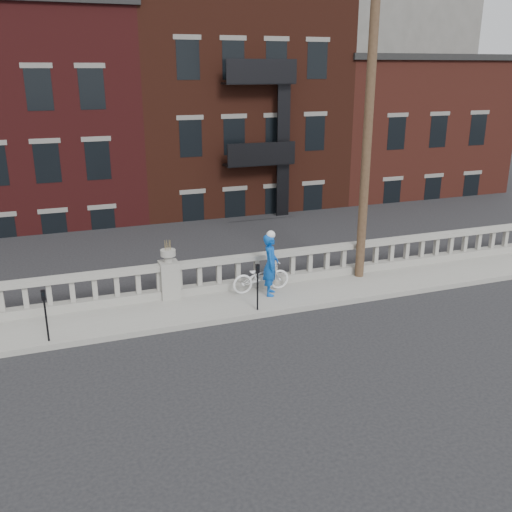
% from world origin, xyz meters
% --- Properties ---
extents(ground, '(120.00, 120.00, 0.00)m').
position_xyz_m(ground, '(0.00, 0.00, 0.00)').
color(ground, black).
rests_on(ground, ground).
extents(sidewalk, '(32.00, 2.20, 0.15)m').
position_xyz_m(sidewalk, '(0.00, 3.00, 0.07)').
color(sidewalk, gray).
rests_on(sidewalk, ground).
extents(balustrade, '(28.00, 0.34, 1.03)m').
position_xyz_m(balustrade, '(0.00, 3.95, 0.64)').
color(balustrade, gray).
rests_on(balustrade, sidewalk).
extents(planter_pedestal, '(0.55, 0.55, 1.76)m').
position_xyz_m(planter_pedestal, '(0.00, 3.95, 0.83)').
color(planter_pedestal, gray).
rests_on(planter_pedestal, sidewalk).
extents(lower_level, '(80.00, 44.00, 20.80)m').
position_xyz_m(lower_level, '(0.56, 23.04, 2.63)').
color(lower_level, '#605E59').
rests_on(lower_level, ground).
extents(utility_pole, '(1.60, 0.28, 10.00)m').
position_xyz_m(utility_pole, '(6.20, 3.60, 5.24)').
color(utility_pole, '#422D1E').
rests_on(utility_pole, sidewalk).
extents(parking_meter_c, '(0.10, 0.09, 1.36)m').
position_xyz_m(parking_meter_c, '(-3.45, 2.15, 1.00)').
color(parking_meter_c, black).
rests_on(parking_meter_c, sidewalk).
extents(parking_meter_d, '(0.10, 0.09, 1.36)m').
position_xyz_m(parking_meter_d, '(2.11, 2.15, 1.00)').
color(parking_meter_d, black).
rests_on(parking_meter_d, sidewalk).
extents(bicycle, '(1.82, 0.67, 0.95)m').
position_xyz_m(bicycle, '(2.70, 3.45, 0.62)').
color(bicycle, white).
rests_on(bicycle, sidewalk).
extents(cyclist, '(0.68, 0.81, 1.88)m').
position_xyz_m(cyclist, '(2.88, 3.12, 1.09)').
color(cyclist, '#0B47AA').
rests_on(cyclist, sidewalk).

